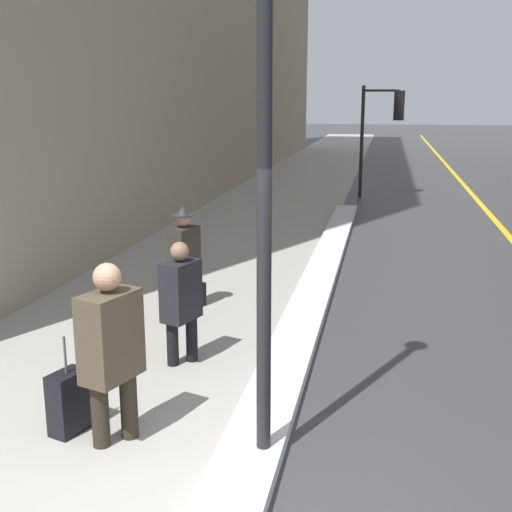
% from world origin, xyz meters
% --- Properties ---
extents(sidewalk_slab, '(4.00, 80.00, 0.01)m').
position_xyz_m(sidewalk_slab, '(-2.00, 15.00, 0.01)').
color(sidewalk_slab, '#9E9B93').
rests_on(sidewalk_slab, ground).
extents(road_centre_stripe, '(0.16, 80.00, 0.00)m').
position_xyz_m(road_centre_stripe, '(4.00, 15.00, 0.00)').
color(road_centre_stripe, gold).
rests_on(road_centre_stripe, ground).
extents(snow_bank_curb, '(0.56, 15.44, 0.13)m').
position_xyz_m(snow_bank_curb, '(0.17, 6.40, 0.07)').
color(snow_bank_curb, silver).
rests_on(snow_bank_curb, ground).
extents(lamp_post, '(0.28, 0.28, 5.45)m').
position_xyz_m(lamp_post, '(0.28, 0.97, 3.22)').
color(lamp_post, black).
rests_on(lamp_post, ground).
extents(traffic_light_near, '(1.31, 0.40, 3.44)m').
position_xyz_m(traffic_light_near, '(1.09, 16.88, 2.48)').
color(traffic_light_near, black).
rests_on(traffic_light_near, ground).
extents(pedestrian_in_glasses, '(0.47, 0.61, 1.67)m').
position_xyz_m(pedestrian_in_glasses, '(-1.08, 1.00, 0.93)').
color(pedestrian_in_glasses, '#2A241B').
rests_on(pedestrian_in_glasses, ground).
extents(pedestrian_nearside, '(0.41, 0.71, 1.46)m').
position_xyz_m(pedestrian_nearside, '(-1.03, 2.84, 0.81)').
color(pedestrian_nearside, black).
rests_on(pedestrian_nearside, ground).
extents(pedestrian_in_fedora, '(0.41, 0.53, 1.54)m').
position_xyz_m(pedestrian_in_fedora, '(-1.62, 4.75, 0.84)').
color(pedestrian_in_fedora, black).
rests_on(pedestrian_in_fedora, ground).
extents(rolling_suitcase, '(0.32, 0.41, 0.95)m').
position_xyz_m(rolling_suitcase, '(-1.57, 1.07, 0.30)').
color(rolling_suitcase, black).
rests_on(rolling_suitcase, ground).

